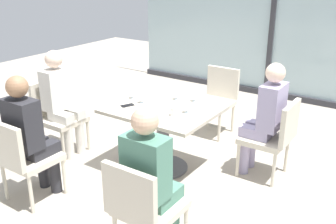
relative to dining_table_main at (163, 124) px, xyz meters
name	(u,v)px	position (x,y,z in m)	size (l,w,h in m)	color
ground_plane	(163,168)	(0.00, 0.00, -0.54)	(12.00, 12.00, 0.00)	#A89E8E
window_wall_backdrop	(273,25)	(0.00, 3.20, 0.67)	(5.16, 0.10, 2.70)	#9EB7BC
dining_table_main	(163,124)	(0.00, 0.00, 0.00)	(1.14, 0.91, 0.73)	#BCB29E
chair_front_left	(22,156)	(-0.71, -1.28, -0.04)	(0.46, 0.50, 0.87)	beige
chair_side_end	(57,112)	(-1.33, -0.34, -0.04)	(0.50, 0.46, 0.87)	beige
chair_far_right	(274,135)	(1.07, 0.51, -0.04)	(0.50, 0.46, 0.87)	beige
chair_front_right	(143,205)	(0.71, -1.28, -0.04)	(0.46, 0.50, 0.87)	beige
chair_near_window	(217,97)	(0.00, 1.28, -0.04)	(0.46, 0.51, 0.87)	beige
person_front_left	(29,132)	(-0.71, -1.17, 0.16)	(0.34, 0.39, 1.26)	#28282D
person_side_end	(61,98)	(-1.22, -0.34, 0.16)	(0.39, 0.34, 1.26)	silver
person_far_right	(266,115)	(0.96, 0.51, 0.16)	(0.39, 0.34, 1.26)	#9E93B7
person_front_right	(151,175)	(0.71, -1.17, 0.16)	(0.34, 0.39, 1.26)	#4C7F6B
wine_glass_0	(177,88)	(-0.02, 0.31, 0.32)	(0.07, 0.07, 0.18)	silver
wine_glass_1	(148,105)	(0.03, -0.30, 0.32)	(0.07, 0.07, 0.18)	silver
wine_glass_2	(188,101)	(0.30, 0.02, 0.32)	(0.07, 0.07, 0.18)	silver
wine_glass_3	(195,90)	(0.18, 0.37, 0.32)	(0.07, 0.07, 0.18)	silver
wine_glass_4	(133,87)	(-0.46, 0.06, 0.32)	(0.07, 0.07, 0.18)	silver
wine_glass_5	(155,110)	(0.17, -0.37, 0.32)	(0.07, 0.07, 0.18)	silver
wine_glass_6	(142,92)	(-0.27, 0.00, 0.32)	(0.07, 0.07, 0.18)	silver
coffee_cup	(174,112)	(0.23, -0.12, 0.24)	(0.08, 0.08, 0.09)	white
cell_phone_on_table	(127,105)	(-0.36, -0.16, 0.20)	(0.07, 0.14, 0.01)	black
handbag_1	(35,158)	(-1.18, -0.83, -0.40)	(0.30, 0.16, 0.28)	#232328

